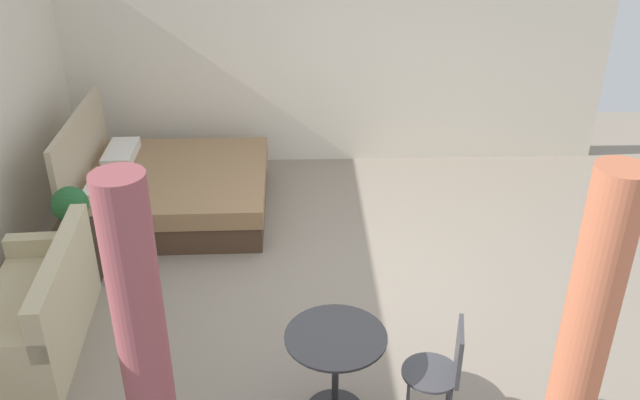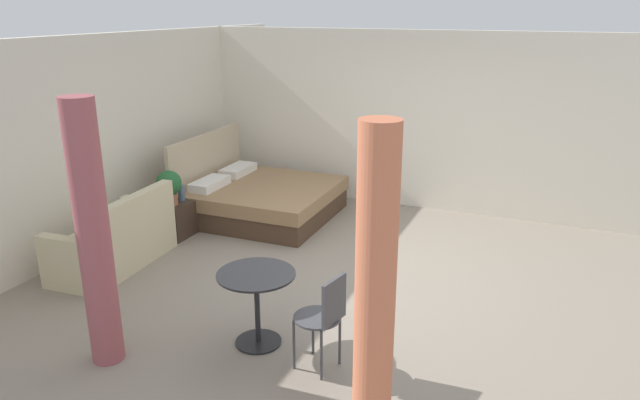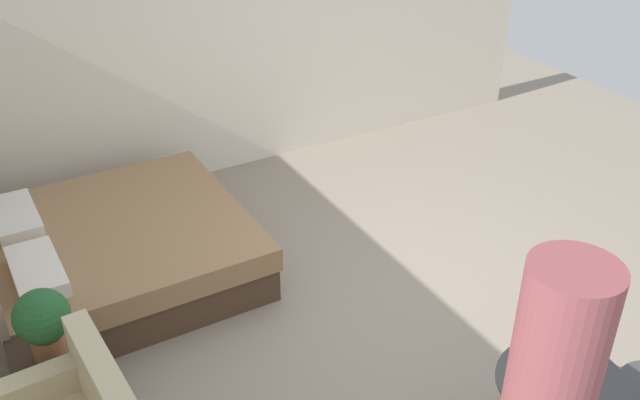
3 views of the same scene
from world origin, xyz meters
The scene contains 11 objects.
ground_plane centered at (0.00, 0.00, -0.01)m, with size 8.48×9.70×0.02m, color gray.
wall_right centered at (2.74, 0.00, 1.33)m, with size 0.12×6.70×2.66m, color silver.
bed centered at (1.35, 1.90, 0.28)m, with size 1.93×2.01×1.17m.
couch centered at (-0.91, 2.61, 0.31)m, with size 1.62×0.83×0.89m.
nightstand centered at (0.21, 2.58, 0.23)m, with size 0.54×0.44×0.47m.
potted_plant centered at (0.11, 2.56, 0.74)m, with size 0.34×0.34×0.47m.
vase centered at (0.33, 2.53, 0.57)m, with size 0.09×0.09×0.21m.
balcony_table centered at (-1.74, 0.23, 0.50)m, with size 0.71×0.71×0.71m.
cafe_chair_near_window centered at (-1.89, -0.50, 0.54)m, with size 0.48×0.48×0.88m.
curtain_left centered at (-2.49, -1.12, 1.16)m, with size 0.28×0.28×2.33m.
curtain_right centered at (-2.49, 1.33, 1.16)m, with size 0.28×0.28×2.33m.
Camera 1 is at (-5.46, 0.46, 3.76)m, focal length 38.56 mm.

